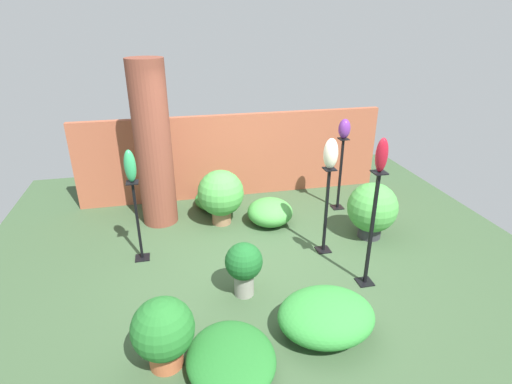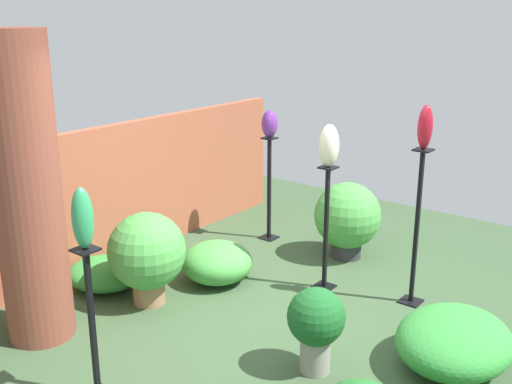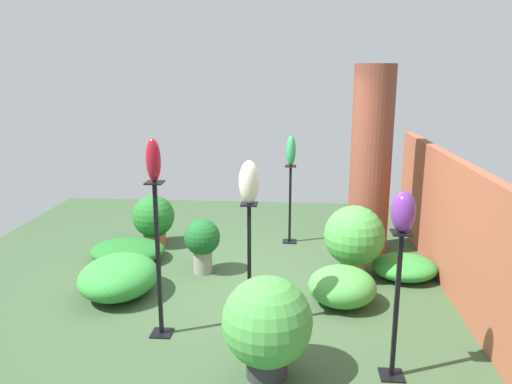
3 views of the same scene
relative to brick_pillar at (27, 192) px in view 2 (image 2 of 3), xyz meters
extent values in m
plane|color=#385133|center=(1.39, -1.60, -1.31)|extent=(8.00, 8.00, 0.00)
cube|color=#9E5138|center=(1.39, 0.79, -0.53)|extent=(5.60, 0.12, 1.55)
cylinder|color=brown|center=(0.00, 0.00, 0.00)|extent=(0.56, 0.56, 2.62)
cube|color=black|center=(2.32, -1.47, -1.30)|extent=(0.20, 0.20, 0.01)
cube|color=black|center=(2.32, -1.47, -0.67)|extent=(0.04, 0.04, 1.29)
cube|color=black|center=(2.32, -1.47, -0.03)|extent=(0.16, 0.16, 0.02)
cube|color=black|center=(2.56, -2.32, -1.30)|extent=(0.20, 0.20, 0.01)
cube|color=black|center=(2.56, -2.32, -0.54)|extent=(0.04, 0.04, 1.54)
cube|color=black|center=(2.56, -2.32, 0.22)|extent=(0.16, 0.16, 0.02)
cube|color=black|center=(-0.27, -1.11, -0.72)|extent=(0.04, 0.04, 1.18)
cube|color=black|center=(-0.27, -1.11, -0.14)|extent=(0.16, 0.16, 0.02)
cube|color=black|center=(3.09, -0.19, -1.30)|extent=(0.20, 0.20, 0.01)
cube|color=black|center=(3.09, -0.19, -0.67)|extent=(0.04, 0.04, 1.29)
cube|color=black|center=(3.09, -0.19, -0.03)|extent=(0.16, 0.16, 0.02)
ellipsoid|color=beige|center=(2.32, -1.47, 0.19)|extent=(0.19, 0.20, 0.42)
ellipsoid|color=maroon|center=(2.56, -2.32, 0.43)|extent=(0.14, 0.14, 0.40)
ellipsoid|color=#2D9356|center=(-0.27, -1.11, 0.09)|extent=(0.15, 0.14, 0.44)
ellipsoid|color=#6B2D8C|center=(3.09, -0.19, 0.14)|extent=(0.20, 0.19, 0.33)
cylinder|color=#2D2D33|center=(3.17, -1.25, -1.22)|extent=(0.35, 0.35, 0.18)
sphere|color=#479942|center=(3.17, -1.25, -0.81)|extent=(0.76, 0.76, 0.76)
cylinder|color=gray|center=(1.00, -2.20, -1.17)|extent=(0.24, 0.24, 0.28)
sphere|color=#195923|center=(1.00, -2.20, -0.83)|extent=(0.46, 0.46, 0.46)
cylinder|color=#936B4C|center=(0.99, -0.30, -1.20)|extent=(0.31, 0.31, 0.22)
sphere|color=#479942|center=(0.99, -0.30, -0.77)|extent=(0.75, 0.75, 0.75)
ellipsoid|color=#479942|center=(1.76, -0.50, -1.10)|extent=(0.74, 0.75, 0.42)
ellipsoid|color=#338C38|center=(1.73, -3.04, -1.09)|extent=(1.05, 0.89, 0.45)
ellipsoid|color=#338C38|center=(0.96, 0.34, -1.17)|extent=(0.73, 0.81, 0.28)
camera|label=1|loc=(0.26, -6.16, 1.86)|focal=28.00mm
camera|label=2|loc=(-2.56, -4.37, 1.43)|focal=42.00mm
camera|label=3|loc=(6.92, -1.04, 1.21)|focal=35.00mm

